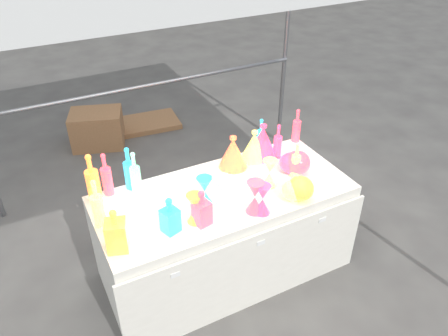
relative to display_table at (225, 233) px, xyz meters
name	(u,v)px	position (x,y,z in m)	size (l,w,h in m)	color
ground	(224,267)	(0.00, 0.01, -0.37)	(80.00, 80.00, 0.00)	slate
display_table	(225,233)	(0.00, 0.00, 0.00)	(1.84, 0.83, 0.75)	white
cardboard_box_closed	(97,129)	(-0.39, 2.39, -0.17)	(0.57, 0.41, 0.41)	#A27049
cardboard_box_flat	(149,123)	(0.28, 2.58, -0.34)	(0.72, 0.51, 0.06)	#A27049
bottle_0	(92,177)	(-0.81, 0.35, 0.55)	(0.09, 0.09, 0.35)	#C5123A
bottle_1	(129,168)	(-0.56, 0.36, 0.54)	(0.08, 0.08, 0.33)	#1F901A
bottle_2	(106,174)	(-0.72, 0.36, 0.54)	(0.07, 0.07, 0.33)	orange
bottle_4	(97,203)	(-0.85, 0.07, 0.54)	(0.08, 0.08, 0.34)	teal
bottle_5	(135,173)	(-0.54, 0.28, 0.54)	(0.07, 0.07, 0.33)	#D42A86
decanter_0	(116,230)	(-0.81, -0.20, 0.52)	(0.12, 0.12, 0.29)	#C5123A
decanter_1	(202,207)	(-0.28, -0.22, 0.50)	(0.10, 0.10, 0.25)	orange
decanter_2	(170,215)	(-0.48, -0.20, 0.50)	(0.10, 0.10, 0.25)	#1F901A
hourglass_0	(255,197)	(0.08, -0.27, 0.49)	(0.12, 0.12, 0.23)	orange
hourglass_1	(263,199)	(0.12, -0.31, 0.48)	(0.11, 0.11, 0.22)	#1F32B6
hourglass_2	(270,173)	(0.32, -0.07, 0.48)	(0.10, 0.10, 0.21)	teal
hourglass_3	(221,193)	(-0.10, -0.14, 0.50)	(0.12, 0.12, 0.25)	#D42A86
hourglass_4	(195,208)	(-0.31, -0.19, 0.48)	(0.10, 0.10, 0.21)	#C5123A
hourglass_5	(205,191)	(-0.18, -0.06, 0.48)	(0.11, 0.11, 0.22)	#1F901A
globe_0	(300,190)	(0.42, -0.30, 0.45)	(0.19, 0.19, 0.15)	#C5123A
globe_1	(293,191)	(0.38, -0.28, 0.44)	(0.16, 0.16, 0.13)	teal
globe_2	(297,164)	(0.59, -0.03, 0.45)	(0.20, 0.20, 0.16)	orange
globe_3	(291,164)	(0.56, 0.01, 0.44)	(0.17, 0.17, 0.14)	#1F32B6
lampshade_1	(233,152)	(0.21, 0.27, 0.51)	(0.22, 0.22, 0.26)	yellow
lampshade_2	(263,141)	(0.48, 0.29, 0.51)	(0.24, 0.24, 0.28)	#1F32B6
lampshade_3	(254,145)	(0.41, 0.29, 0.50)	(0.21, 0.21, 0.24)	teal
bottle_8	(261,135)	(0.51, 0.37, 0.52)	(0.06, 0.06, 0.29)	#1F901A
bottle_9	(297,125)	(0.86, 0.37, 0.52)	(0.06, 0.06, 0.29)	orange
bottle_10	(278,141)	(0.58, 0.23, 0.52)	(0.06, 0.06, 0.29)	#1F32B6
bottle_11	(296,160)	(0.55, -0.06, 0.52)	(0.06, 0.06, 0.28)	teal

